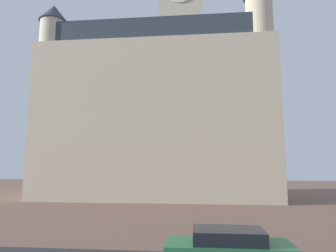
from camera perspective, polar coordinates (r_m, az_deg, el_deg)
name	(u,v)px	position (r m, az deg, el deg)	size (l,w,h in m)	color
landmark_building	(160,108)	(34.09, -1.62, 3.60)	(26.11, 10.56, 31.40)	beige
car_green	(229,249)	(11.60, 11.87, -22.75)	(4.55, 1.99, 1.41)	#287042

